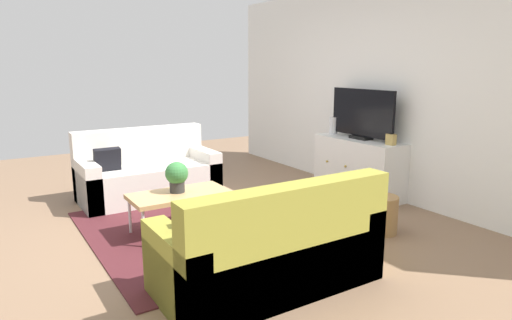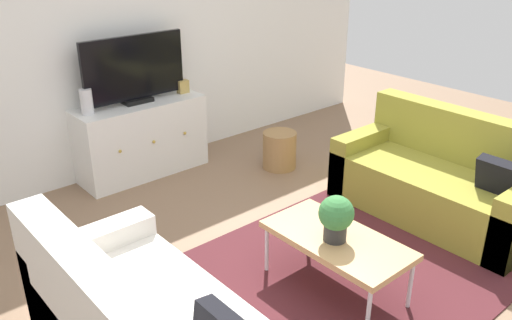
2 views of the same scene
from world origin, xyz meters
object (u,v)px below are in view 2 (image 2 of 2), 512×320
coffee_table (337,241)px  potted_plant (336,216)px  mantel_clock (183,87)px  tv_console (142,139)px  couch_right_side (442,182)px  flat_screen_tv (134,70)px  glass_vase (87,102)px  wicker_basket (279,150)px

coffee_table → potted_plant: size_ratio=3.15×
coffee_table → mantel_clock: 2.57m
potted_plant → tv_console: 2.51m
couch_right_side → flat_screen_tv: size_ratio=1.63×
coffee_table → flat_screen_tv: (-0.03, 2.51, 0.67)m
couch_right_side → tv_console: bearing=122.5°
potted_plant → mantel_clock: size_ratio=2.39×
flat_screen_tv → glass_vase: bearing=-177.7°
coffee_table → tv_console: 2.49m
coffee_table → mantel_clock: mantel_clock is taller
couch_right_side → potted_plant: size_ratio=5.38×
potted_plant → wicker_basket: bearing=56.8°
potted_plant → wicker_basket: 2.09m
potted_plant → mantel_clock: bearing=78.4°
potted_plant → tv_console: bearing=89.9°
potted_plant → couch_right_side: bearing=4.8°
tv_console → flat_screen_tv: bearing=90.0°
couch_right_side → coffee_table: 1.49m
tv_console → flat_screen_tv: flat_screen_tv is taller
wicker_basket → flat_screen_tv: bearing=144.2°
coffee_table → flat_screen_tv: flat_screen_tv is taller
coffee_table → glass_vase: glass_vase is taller
flat_screen_tv → mantel_clock: (0.51, -0.02, -0.25)m
wicker_basket → couch_right_side: bearing=-75.9°
mantel_clock → wicker_basket: mantel_clock is taller
potted_plant → wicker_basket: potted_plant is taller
flat_screen_tv → glass_vase: 0.55m
coffee_table → potted_plant: bearing=-166.1°
coffee_table → tv_console: (-0.03, 2.49, -0.01)m
couch_right_side → glass_vase: size_ratio=7.20×
couch_right_side → potted_plant: (-1.52, -0.13, 0.29)m
coffee_table → wicker_basket: (1.09, 1.71, -0.19)m
coffee_table → tv_console: tv_console is taller
tv_console → glass_vase: glass_vase is taller
couch_right_side → glass_vase: 3.17m
potted_plant → tv_console: (0.01, 2.50, -0.22)m
couch_right_side → coffee_table: couch_right_side is taller
mantel_clock → couch_right_side: bearing=-67.0°
coffee_table → wicker_basket: size_ratio=2.59×
potted_plant → glass_vase: (-0.50, 2.50, 0.27)m
flat_screen_tv → glass_vase: size_ratio=4.41×
coffee_table → tv_console: bearing=90.7°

